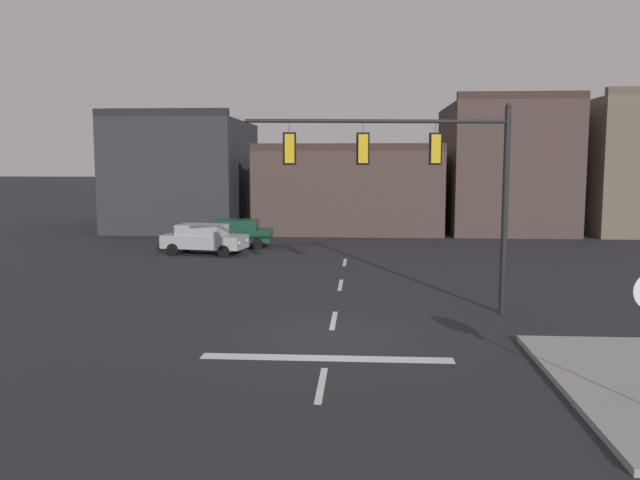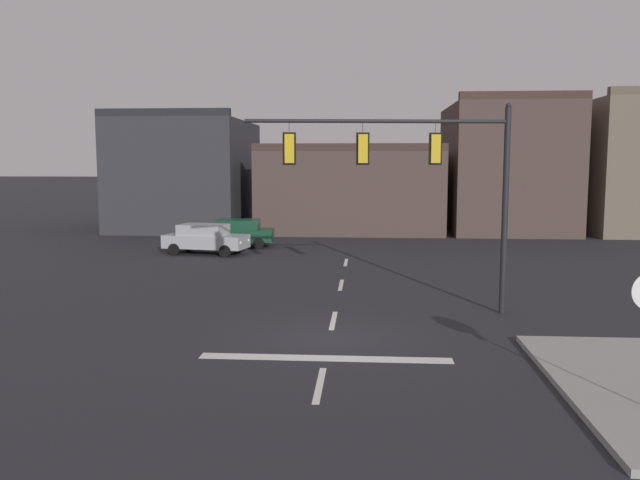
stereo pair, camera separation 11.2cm
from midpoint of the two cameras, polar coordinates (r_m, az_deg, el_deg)
name	(u,v)px [view 1 (the left image)]	position (r m, az deg, el deg)	size (l,w,h in m)	color
ground_plane	(330,337)	(18.80, 0.74, -8.44)	(400.00, 400.00, 0.00)	#232328
stop_bar_paint	(326,358)	(16.88, 0.37, -10.20)	(6.40, 0.50, 0.01)	silver
lane_centreline	(334,320)	(20.73, 1.04, -6.98)	(0.16, 26.40, 0.01)	silver
signal_mast_near_side	(421,168)	(21.26, 8.63, 6.17)	(8.37, 1.14, 6.79)	black
car_lot_nearside	(204,238)	(35.81, -10.12, 0.14)	(4.65, 2.56, 1.61)	#9EA0A5
car_lot_middle	(235,232)	(38.55, -7.50, 0.65)	(4.53, 2.10, 1.61)	#143D28
building_row	(538,169)	(50.02, 18.33, 5.88)	(53.79, 13.36, 11.01)	#2D2D33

